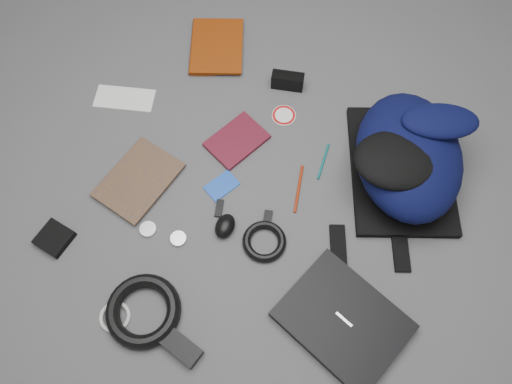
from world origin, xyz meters
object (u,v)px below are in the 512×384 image
at_px(mouse, 225,226).
at_px(pouch, 54,238).
at_px(textbook_red, 191,46).
at_px(compact_camera, 288,81).
at_px(comic_book, 116,166).
at_px(backpack, 409,156).
at_px(dvd_case, 237,141).
at_px(laptop, 343,321).
at_px(power_brick, 179,345).

relative_size(mouse, pouch, 0.87).
distance_m(textbook_red, mouse, 0.68).
height_order(compact_camera, pouch, compact_camera).
xyz_separation_m(textbook_red, comic_book, (0.02, -0.51, -0.00)).
height_order(backpack, pouch, backpack).
bearing_deg(dvd_case, laptop, -15.43).
bearing_deg(backpack, mouse, -159.78).
xyz_separation_m(dvd_case, power_brick, (0.14, -0.63, 0.01)).
xyz_separation_m(compact_camera, pouch, (-0.39, -0.78, -0.02)).
relative_size(textbook_red, compact_camera, 2.28).
distance_m(compact_camera, power_brick, 0.89).
height_order(mouse, pouch, mouse).
height_order(compact_camera, power_brick, compact_camera).
bearing_deg(mouse, comic_book, 171.00).
relative_size(backpack, compact_camera, 4.49).
bearing_deg(textbook_red, pouch, -115.88).
bearing_deg(power_brick, backpack, 75.46).
relative_size(laptop, compact_camera, 2.98).
bearing_deg(laptop, dvd_case, 160.40).
bearing_deg(compact_camera, textbook_red, 163.79).
height_order(backpack, compact_camera, backpack).
xyz_separation_m(comic_book, dvd_case, (0.29, 0.24, -0.00)).
xyz_separation_m(laptop, dvd_case, (-0.51, 0.38, -0.01)).
height_order(laptop, pouch, laptop).
height_order(backpack, mouse, backpack).
relative_size(textbook_red, comic_book, 0.99).
distance_m(textbook_red, power_brick, 1.00).
xyz_separation_m(backpack, pouch, (-0.83, -0.64, -0.09)).
relative_size(laptop, dvd_case, 1.76).
height_order(dvd_case, power_brick, power_brick).
bearing_deg(compact_camera, dvd_case, -117.91).
height_order(dvd_case, mouse, mouse).
bearing_deg(pouch, compact_camera, 63.82).
height_order(laptop, mouse, mouse).
bearing_deg(mouse, textbook_red, 123.35).
relative_size(laptop, textbook_red, 1.31).
bearing_deg(textbook_red, laptop, -63.11).
xyz_separation_m(dvd_case, pouch, (-0.33, -0.52, 0.00)).
xyz_separation_m(textbook_red, power_brick, (0.45, -0.89, 0.00)).
relative_size(backpack, power_brick, 3.77).
bearing_deg(backpack, laptop, -114.05).
bearing_deg(textbook_red, mouse, -77.61).
relative_size(comic_book, power_brick, 1.94).
xyz_separation_m(comic_book, mouse, (0.39, -0.04, 0.01)).
distance_m(comic_book, pouch, 0.28).
bearing_deg(pouch, comic_book, 83.07).
height_order(laptop, compact_camera, compact_camera).
distance_m(dvd_case, mouse, 0.30).
bearing_deg(textbook_red, power_brick, -87.77).
height_order(textbook_red, comic_book, textbook_red).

